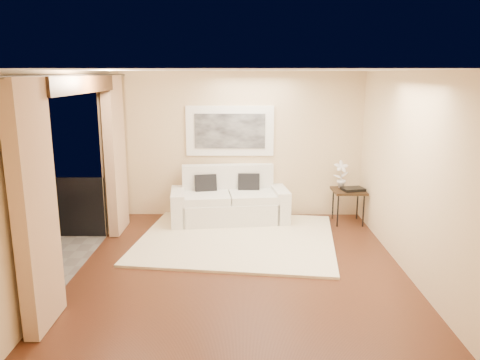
{
  "coord_description": "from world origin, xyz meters",
  "views": [
    {
      "loc": [
        0.02,
        -6.15,
        2.67
      ],
      "look_at": [
        -0.02,
        0.89,
        1.05
      ],
      "focal_mm": 35.0,
      "sensor_mm": 36.0,
      "label": 1
    }
  ],
  "objects_px": {
    "side_table": "(349,193)",
    "ice_bucket": "(17,197)",
    "bistro_table": "(25,211)",
    "orchid": "(341,174)",
    "balcony_chair_far": "(15,211)",
    "sofa": "(229,202)"
  },
  "relations": [
    {
      "from": "side_table",
      "to": "ice_bucket",
      "type": "height_order",
      "value": "ice_bucket"
    },
    {
      "from": "bistro_table",
      "to": "ice_bucket",
      "type": "xyz_separation_m",
      "value": [
        -0.15,
        0.11,
        0.18
      ]
    },
    {
      "from": "orchid",
      "to": "balcony_chair_far",
      "type": "bearing_deg",
      "value": -164.13
    },
    {
      "from": "bistro_table",
      "to": "sofa",
      "type": "bearing_deg",
      "value": 28.64
    },
    {
      "from": "ice_bucket",
      "to": "sofa",
      "type": "bearing_deg",
      "value": 25.84
    },
    {
      "from": "sofa",
      "to": "balcony_chair_far",
      "type": "xyz_separation_m",
      "value": [
        -3.23,
        -1.45,
        0.26
      ]
    },
    {
      "from": "ice_bucket",
      "to": "bistro_table",
      "type": "bearing_deg",
      "value": -36.33
    },
    {
      "from": "orchid",
      "to": "bistro_table",
      "type": "xyz_separation_m",
      "value": [
        -5.01,
        -1.68,
        -0.2
      ]
    },
    {
      "from": "sofa",
      "to": "balcony_chair_far",
      "type": "height_order",
      "value": "balcony_chair_far"
    },
    {
      "from": "orchid",
      "to": "ice_bucket",
      "type": "bearing_deg",
      "value": -163.15
    },
    {
      "from": "balcony_chair_far",
      "to": "ice_bucket",
      "type": "xyz_separation_m",
      "value": [
        0.1,
        -0.07,
        0.24
      ]
    },
    {
      "from": "side_table",
      "to": "balcony_chair_far",
      "type": "height_order",
      "value": "balcony_chair_far"
    },
    {
      "from": "sofa",
      "to": "side_table",
      "type": "bearing_deg",
      "value": -9.33
    },
    {
      "from": "sofa",
      "to": "bistro_table",
      "type": "distance_m",
      "value": 3.41
    },
    {
      "from": "orchid",
      "to": "bistro_table",
      "type": "distance_m",
      "value": 5.29
    },
    {
      "from": "side_table",
      "to": "orchid",
      "type": "distance_m",
      "value": 0.36
    },
    {
      "from": "balcony_chair_far",
      "to": "ice_bucket",
      "type": "relative_size",
      "value": 5.26
    },
    {
      "from": "sofa",
      "to": "balcony_chair_far",
      "type": "relative_size",
      "value": 2.07
    },
    {
      "from": "side_table",
      "to": "bistro_table",
      "type": "height_order",
      "value": "bistro_table"
    },
    {
      "from": "orchid",
      "to": "sofa",
      "type": "bearing_deg",
      "value": -178.61
    },
    {
      "from": "balcony_chair_far",
      "to": "ice_bucket",
      "type": "distance_m",
      "value": 0.27
    },
    {
      "from": "balcony_chair_far",
      "to": "side_table",
      "type": "bearing_deg",
      "value": -160.22
    }
  ]
}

